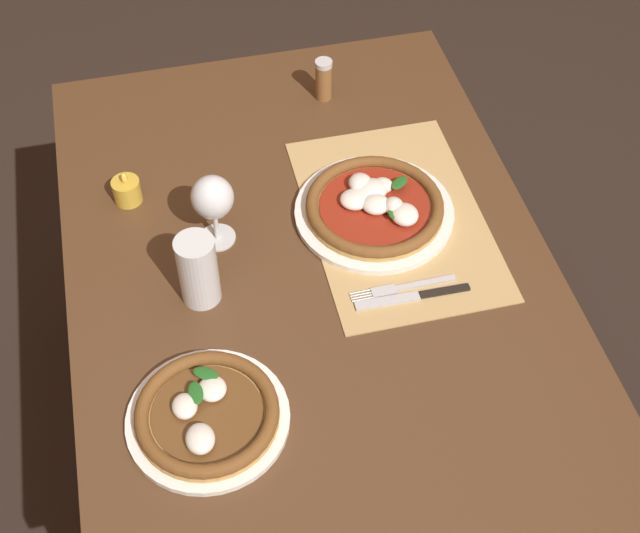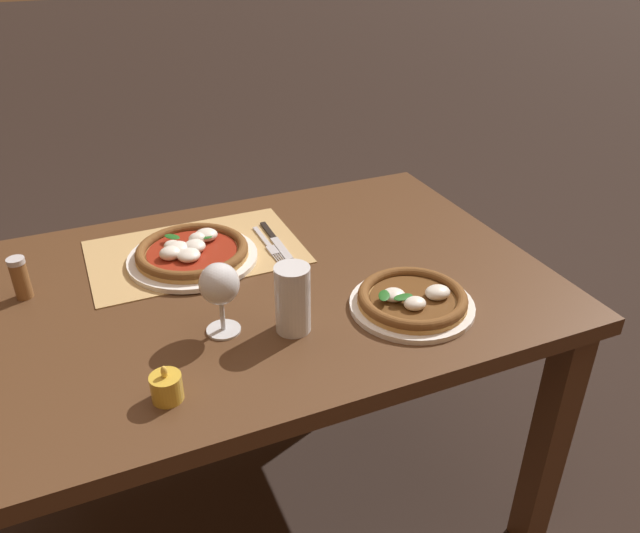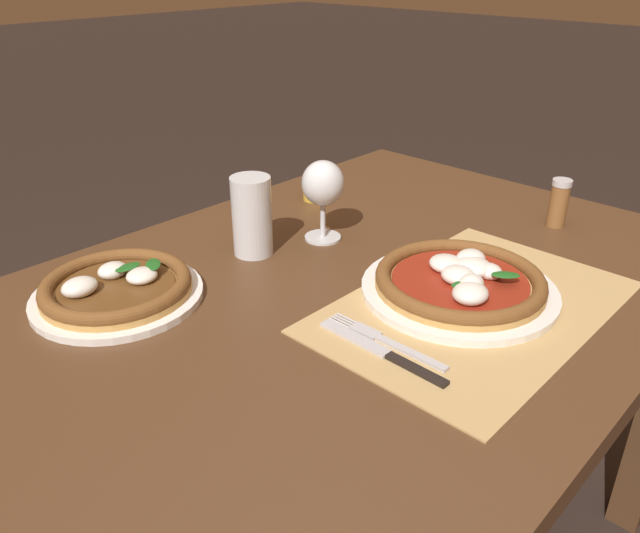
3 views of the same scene
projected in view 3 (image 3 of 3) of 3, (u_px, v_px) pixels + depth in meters
name	position (u px, v px, depth m)	size (l,w,h in m)	color
dining_table	(344.00, 338.00, 1.08)	(1.34, 0.90, 0.74)	#4C301C
paper_placemat	(475.00, 306.00, 0.97)	(0.51, 0.33, 0.00)	tan
pizza_near	(460.00, 282.00, 1.00)	(0.31, 0.31, 0.05)	white
pizza_far	(116.00, 288.00, 0.98)	(0.27, 0.27, 0.05)	white
wine_glass	(323.00, 187.00, 1.15)	(0.08, 0.08, 0.16)	silver
pint_glass	(252.00, 218.00, 1.11)	(0.07, 0.07, 0.15)	silver
fork	(385.00, 341.00, 0.88)	(0.02, 0.20, 0.00)	#B7B7BC
knife	(381.00, 351.00, 0.86)	(0.02, 0.22, 0.01)	black
votive_candle	(316.00, 189.00, 1.38)	(0.06, 0.06, 0.07)	gold
pepper_shaker	(559.00, 203.00, 1.24)	(0.04, 0.04, 0.10)	brown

